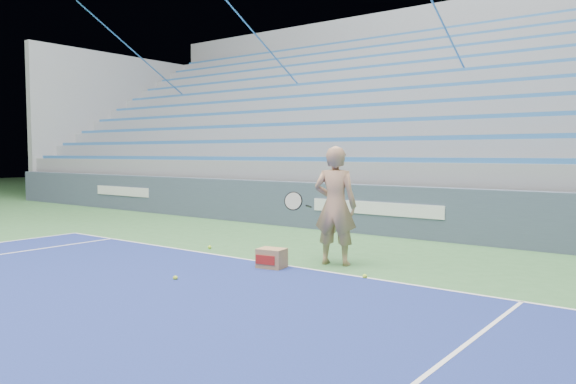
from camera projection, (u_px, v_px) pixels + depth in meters
name	position (u px, v px, depth m)	size (l,w,h in m)	color
sponsor_barrier	(378.00, 210.00, 12.41)	(30.00, 0.32, 1.10)	#3F4C60
bleachers	(470.00, 135.00, 16.82)	(31.00, 9.15, 7.30)	gray
tennis_player	(335.00, 206.00, 9.05)	(1.01, 0.93, 1.92)	tan
ball_box	(272.00, 258.00, 8.80)	(0.47, 0.39, 0.31)	#A47B4F
tennis_ball_0	(210.00, 247.00, 10.59)	(0.07, 0.07, 0.07)	#C9F131
tennis_ball_1	(285.00, 257.00, 9.61)	(0.07, 0.07, 0.07)	#C9F131
tennis_ball_2	(175.00, 278.00, 7.98)	(0.07, 0.07, 0.07)	#C9F131
tennis_ball_3	(365.00, 276.00, 8.08)	(0.07, 0.07, 0.07)	#C9F131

